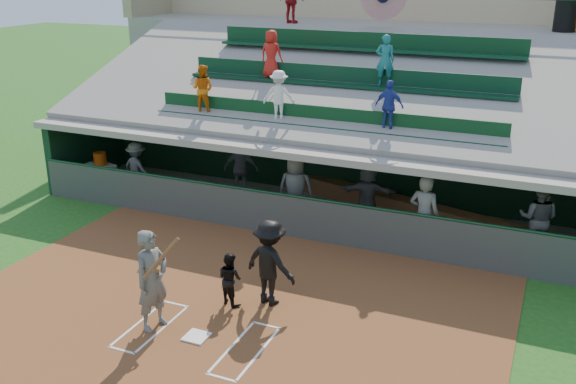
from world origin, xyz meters
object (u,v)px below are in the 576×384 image
at_px(catcher, 230,279).
at_px(trash_bin, 565,15).
at_px(white_table, 100,177).
at_px(batter_at_plate, 152,280).
at_px(water_cooler, 100,159).
at_px(home_plate, 196,337).

height_order(catcher, trash_bin, trash_bin).
bearing_deg(trash_bin, catcher, -115.15).
bearing_deg(white_table, batter_at_plate, -27.79).
xyz_separation_m(batter_at_plate, water_cooler, (-6.02, 5.98, -0.02)).
relative_size(water_cooler, trash_bin, 0.39).
bearing_deg(trash_bin, white_table, -150.56).
relative_size(catcher, white_table, 1.27).
xyz_separation_m(catcher, white_table, (-6.97, 4.60, -0.15)).
xyz_separation_m(home_plate, catcher, (-0.02, 1.39, 0.54)).
bearing_deg(catcher, home_plate, 111.63).
xyz_separation_m(water_cooler, trash_bin, (12.37, 7.00, 4.08)).
bearing_deg(batter_at_plate, catcher, 56.87).
relative_size(batter_at_plate, white_table, 2.26).
xyz_separation_m(home_plate, batter_at_plate, (-0.91, 0.02, 0.99)).
height_order(home_plate, trash_bin, trash_bin).
height_order(water_cooler, trash_bin, trash_bin).
distance_m(batter_at_plate, white_table, 8.54).
height_order(white_table, trash_bin, trash_bin).
relative_size(home_plate, white_table, 0.49).
bearing_deg(batter_at_plate, water_cooler, 135.19).
bearing_deg(home_plate, water_cooler, 139.14).
relative_size(home_plate, batter_at_plate, 0.22).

